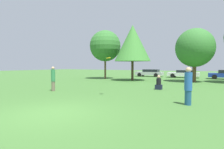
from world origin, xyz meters
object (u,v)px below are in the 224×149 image
Objects in this scene: frisbee at (108,58)px; tree_2 at (195,48)px; person_thrower at (53,78)px; parked_car_silver at (150,73)px; tree_0 at (105,46)px; tree_1 at (133,43)px; parked_car_white at (184,74)px; person_catcher at (188,86)px; bystander_sitting at (159,84)px.

tree_2 reaches higher than frisbee.
person_thrower reaches higher than parked_car_silver.
tree_0 is at bearing 63.80° from parked_car_silver.
tree_1 reaches higher than tree_2.
person_thrower is at bearing -177.23° from frisbee.
person_thrower is 0.30× the size of tree_2.
parked_car_white is (8.71, 7.88, -3.81)m from tree_0.
parked_car_white is at bearing -80.24° from person_catcher.
bystander_sitting is 0.16× the size of tree_1.
tree_0 is (-12.24, 11.71, 3.54)m from person_catcher.
tree_0 is 12.35m from parked_car_white.
parked_car_white is at bearing 87.55° from frisbee.
bystander_sitting is 0.24× the size of parked_car_white.
person_catcher is 17.31m from tree_0.
person_thrower is 8.82m from person_catcher.
tree_0 reaches higher than person_catcher.
tree_1 is at bearing 93.14° from parked_car_silver.
tree_2 is at bearing 4.73° from tree_0.
person_thrower is 0.26× the size of tree_0.
person_catcher is at bearing -0.00° from person_thrower.
parked_car_silver is at bearing 95.67° from tree_1.
bystander_sitting is 8.80m from tree_2.
person_catcher is 0.26× the size of tree_0.
person_thrower reaches higher than parked_car_white.
parked_car_white is at bearing 177.56° from parked_car_silver.
tree_0 is (-7.88, 11.57, 2.19)m from frisbee.
person_thrower is at bearing 0.00° from person_catcher.
frisbee is at bearing -103.86° from tree_2.
frisbee is at bearing 2.33° from person_thrower.
person_thrower is 11.83m from tree_1.
tree_1 is 6.87m from tree_2.
person_catcher is 0.38× the size of parked_car_white.
tree_0 is 1.13× the size of tree_2.
tree_0 is at bearing -44.18° from person_catcher.
frisbee is at bearing -71.96° from tree_1.
bystander_sitting is 16.19m from parked_car_silver.
parked_car_white reaches higher than bystander_sitting.
tree_0 reaches higher than frisbee.
person_catcher is 5.34m from bystander_sitting.
person_thrower is 20.37m from parked_car_white.
parked_car_silver is (-0.84, 8.42, -3.85)m from tree_1.
person_catcher is 0.30× the size of tree_2.
tree_0 is at bearing 172.77° from tree_1.
frisbee is 0.04× the size of tree_1.
parked_car_silver is (0.04, 19.66, -0.26)m from person_thrower.
tree_1 is at bearing 59.79° from parked_car_white.
tree_2 is 7.95m from parked_car_white.
person_thrower is at bearing 72.40° from parked_car_white.
person_catcher is 14.17m from tree_1.
bystander_sitting is at bearing 36.85° from person_thrower.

